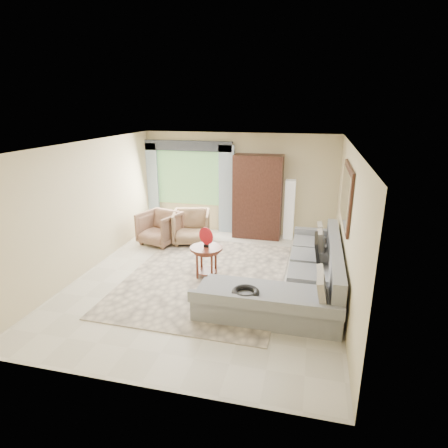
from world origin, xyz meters
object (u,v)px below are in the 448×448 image
(sectional_sofa, at_px, (300,280))
(floor_lamp, at_px, (289,210))
(armchair_right, at_px, (191,227))
(armchair_left, at_px, (160,228))
(potted_plant, at_px, (148,222))
(tv_screen, at_px, (318,250))
(armoire, at_px, (258,197))
(coffee_table, at_px, (206,261))

(sectional_sofa, distance_m, floor_lamp, 3.03)
(floor_lamp, bearing_deg, armchair_right, -158.42)
(armchair_left, height_order, armchair_right, armchair_right)
(sectional_sofa, bearing_deg, potted_plant, 147.26)
(sectional_sofa, distance_m, potted_plant, 4.96)
(sectional_sofa, height_order, armchair_right, sectional_sofa)
(tv_screen, bearing_deg, armoire, 121.17)
(potted_plant, bearing_deg, sectional_sofa, -32.74)
(coffee_table, xyz_separation_m, floor_lamp, (1.40, 2.67, 0.42))
(tv_screen, relative_size, armoire, 0.35)
(armchair_left, bearing_deg, sectional_sofa, -11.27)
(sectional_sofa, bearing_deg, tv_screen, 57.43)
(armchair_right, distance_m, armoire, 1.83)
(coffee_table, height_order, armchair_right, armchair_right)
(tv_screen, bearing_deg, sectional_sofa, -122.57)
(potted_plant, xyz_separation_m, armoire, (2.94, 0.21, 0.81))
(potted_plant, height_order, floor_lamp, floor_lamp)
(armchair_left, relative_size, potted_plant, 1.79)
(armchair_left, xyz_separation_m, floor_lamp, (3.03, 1.14, 0.35))
(tv_screen, xyz_separation_m, coffee_table, (-2.10, -0.13, -0.39))
(floor_lamp, bearing_deg, tv_screen, -74.59)
(armchair_right, distance_m, potted_plant, 1.59)
(coffee_table, relative_size, floor_lamp, 0.42)
(coffee_table, distance_m, armoire, 2.77)
(potted_plant, bearing_deg, armchair_left, -50.47)
(sectional_sofa, xyz_separation_m, armchair_left, (-3.46, 1.82, 0.11))
(coffee_table, bearing_deg, floor_lamp, 62.44)
(armoire, bearing_deg, armchair_right, -150.43)
(coffee_table, relative_size, armoire, 0.30)
(sectional_sofa, distance_m, armoire, 3.24)
(sectional_sofa, relative_size, armchair_right, 3.90)
(sectional_sofa, relative_size, armoire, 1.65)
(coffee_table, xyz_separation_m, potted_plant, (-2.35, 2.40, -0.09))
(sectional_sofa, relative_size, tv_screen, 4.68)
(armchair_left, xyz_separation_m, armoire, (2.23, 1.08, 0.65))
(tv_screen, height_order, armchair_right, tv_screen)
(armchair_left, bearing_deg, armoire, 42.32)
(sectional_sofa, distance_m, coffee_table, 1.85)
(sectional_sofa, relative_size, potted_plant, 7.09)
(sectional_sofa, height_order, floor_lamp, floor_lamp)
(sectional_sofa, distance_m, armchair_right, 3.41)
(sectional_sofa, bearing_deg, armoire, 113.06)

